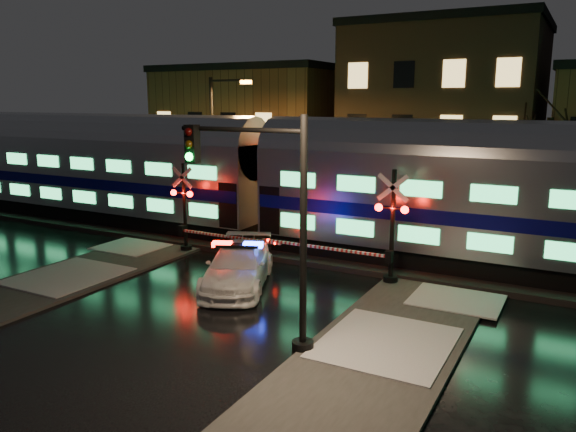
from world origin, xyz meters
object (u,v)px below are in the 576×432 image
object	(u,v)px
traffic_light	(269,227)
streetlight	(216,139)
crossing_signal_left	(190,217)
police_car	(238,266)
crossing_signal_right	(382,237)

from	to	relation	value
traffic_light	streetlight	world-z (taller)	streetlight
crossing_signal_left	police_car	bearing A→B (deg)	-32.82
crossing_signal_right	streetlight	bearing A→B (deg)	151.44
crossing_signal_left	streetlight	xyz separation A→B (m)	(-3.23, 6.69, 2.99)
police_car	crossing_signal_right	distance (m)	5.53
traffic_light	streetlight	bearing A→B (deg)	130.55
police_car	crossing_signal_right	world-z (taller)	crossing_signal_right
crossing_signal_left	traffic_light	xyz separation A→B (m)	(8.10, -6.76, 1.77)
crossing_signal_right	traffic_light	bearing A→B (deg)	-98.09
crossing_signal_right	crossing_signal_left	world-z (taller)	crossing_signal_right
crossing_signal_right	traffic_light	size ratio (longest dim) A/B	0.95
police_car	traffic_light	size ratio (longest dim) A/B	0.89
traffic_light	streetlight	distance (m)	17.63
police_car	crossing_signal_left	xyz separation A→B (m)	(-4.45, 2.87, 0.91)
crossing_signal_right	streetlight	xyz separation A→B (m)	(-12.29, 6.69, 2.87)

